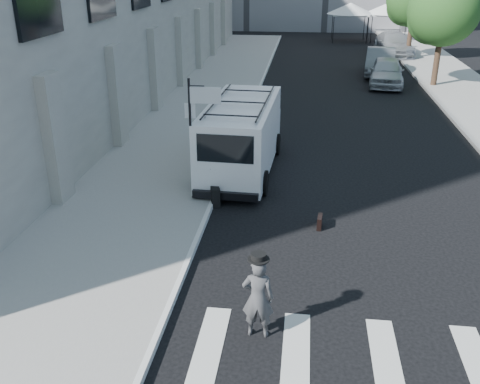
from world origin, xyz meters
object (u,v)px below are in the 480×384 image
(parked_car_c, at_px, (394,44))
(parked_car_a, at_px, (386,72))
(parked_car_b, at_px, (380,62))
(suitcase, at_px, (215,197))
(cargo_van, at_px, (242,135))
(briefcase, at_px, (320,222))
(businessman, at_px, (258,298))

(parked_car_c, bearing_deg, parked_car_a, -102.65)
(parked_car_b, xyz_separation_m, parked_car_c, (1.80, 7.37, 0.03))
(suitcase, height_order, cargo_van, cargo_van)
(parked_car_a, height_order, parked_car_b, parked_car_b)
(briefcase, bearing_deg, parked_car_b, 83.98)
(briefcase, height_order, cargo_van, cargo_van)
(businessman, distance_m, cargo_van, 8.79)
(parked_car_a, height_order, parked_car_c, parked_car_c)
(businessman, distance_m, suitcase, 5.91)
(businessman, xyz_separation_m, parked_car_b, (5.15, 25.86, -0.03))
(briefcase, bearing_deg, suitcase, 165.85)
(briefcase, distance_m, suitcase, 3.15)
(cargo_van, relative_size, parked_car_c, 1.10)
(parked_car_b, bearing_deg, parked_car_a, -82.88)
(briefcase, height_order, parked_car_a, parked_car_a)
(businessman, height_order, parked_car_a, businessman)
(suitcase, bearing_deg, parked_car_b, 55.51)
(parked_car_b, bearing_deg, parked_car_c, 83.39)
(cargo_van, bearing_deg, parked_car_c, 73.77)
(suitcase, distance_m, cargo_van, 3.22)
(businessman, bearing_deg, parked_car_c, -101.31)
(briefcase, height_order, parked_car_b, parked_car_b)
(suitcase, distance_m, parked_car_b, 21.39)
(cargo_van, xyz_separation_m, parked_car_a, (6.49, 14.12, -0.43))
(cargo_van, height_order, parked_car_b, cargo_van)
(businessman, relative_size, cargo_van, 0.26)
(briefcase, bearing_deg, cargo_van, 126.78)
(businessman, xyz_separation_m, briefcase, (1.23, 4.62, -0.65))
(parked_car_b, bearing_deg, suitcase, -101.71)
(parked_car_a, bearing_deg, briefcase, -95.57)
(briefcase, relative_size, parked_car_a, 0.10)
(cargo_van, bearing_deg, parked_car_b, 71.73)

